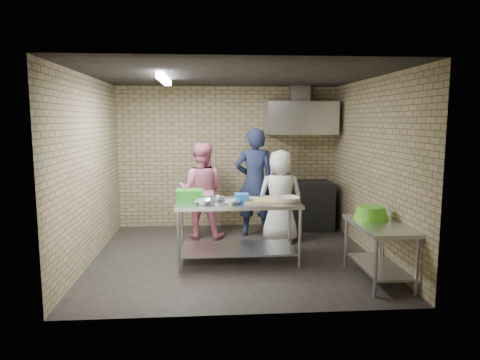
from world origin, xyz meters
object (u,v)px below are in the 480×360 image
object	(u,v)px
prep_table	(238,231)
green_crate	(190,195)
bottle_red	(301,122)
woman_pink	(201,191)
man_navy	(255,182)
green_basin	(371,213)
woman_white	(280,196)
side_counter	(378,252)
stove	(300,205)
blue_tub	(242,198)

from	to	relation	value
prep_table	green_crate	world-z (taller)	green_crate
bottle_red	woman_pink	xyz separation A→B (m)	(-1.91, -0.74, -1.19)
woman_pink	bottle_red	bearing A→B (deg)	-149.14
bottle_red	man_navy	bearing A→B (deg)	-144.99
green_basin	woman_white	bearing A→B (deg)	120.18
prep_table	side_counter	world-z (taller)	prep_table
green_crate	side_counter	bearing A→B (deg)	-22.91
stove	green_basin	size ratio (longest dim) A/B	2.61
man_navy	green_basin	bearing A→B (deg)	127.81
blue_tub	green_basin	world-z (taller)	blue_tub
prep_table	woman_pink	bearing A→B (deg)	112.60
blue_tub	woman_pink	size ratio (longest dim) A/B	0.12
green_crate	woman_white	size ratio (longest dim) A/B	0.25
woman_pink	stove	bearing A→B (deg)	-155.26
green_crate	woman_pink	bearing A→B (deg)	83.08
side_counter	bottle_red	size ratio (longest dim) A/B	6.67
bottle_red	man_navy	distance (m)	1.59
blue_tub	woman_pink	bearing A→B (deg)	112.89
stove	man_navy	distance (m)	1.13
green_crate	blue_tub	distance (m)	0.78
man_navy	woman_white	world-z (taller)	man_navy
green_crate	man_navy	distance (m)	1.68
stove	man_navy	size ratio (longest dim) A/B	0.62
stove	bottle_red	bearing A→B (deg)	78.23
stove	bottle_red	xyz separation A→B (m)	(0.05, 0.24, 1.58)
prep_table	bottle_red	size ratio (longest dim) A/B	9.90
green_crate	woman_white	distance (m)	1.72
man_navy	woman_pink	bearing A→B (deg)	8.76
man_navy	woman_pink	xyz separation A→B (m)	(-0.95, -0.07, -0.13)
stove	bottle_red	world-z (taller)	bottle_red
side_counter	stove	bearing A→B (deg)	99.29
side_counter	blue_tub	bearing A→B (deg)	154.39
stove	green_crate	xyz separation A→B (m)	(-2.01, -1.71, 0.52)
prep_table	woman_white	world-z (taller)	woman_white
prep_table	man_navy	bearing A→B (deg)	74.11
bottle_red	woman_pink	size ratio (longest dim) A/B	0.11
green_crate	man_navy	bearing A→B (deg)	49.29
side_counter	man_navy	size ratio (longest dim) A/B	0.62
blue_tub	woman_white	bearing A→B (deg)	55.25
prep_table	green_basin	world-z (taller)	green_basin
side_counter	bottle_red	xyz separation A→B (m)	(-0.40, 2.99, 1.65)
green_crate	woman_pink	size ratio (longest dim) A/B	0.24
side_counter	woman_white	world-z (taller)	woman_white
green_crate	prep_table	bearing A→B (deg)	-9.73
stove	green_basin	world-z (taller)	green_basin
man_navy	stove	bearing A→B (deg)	-149.78
blue_tub	prep_table	bearing A→B (deg)	116.57
bottle_red	woman_white	bearing A→B (deg)	-117.34
blue_tub	bottle_red	distance (m)	2.75
stove	blue_tub	xyz separation A→B (m)	(-1.26, -1.93, 0.51)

